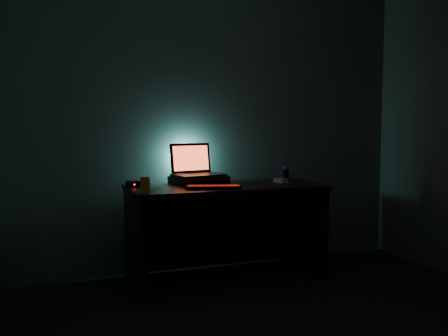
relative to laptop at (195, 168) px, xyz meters
name	(u,v)px	position (x,y,z in m)	size (l,w,h in m)	color
room	(347,117)	(0.19, -1.80, 0.38)	(3.50, 4.00, 2.50)	black
desk	(223,216)	(0.19, -0.13, -0.38)	(1.50, 0.70, 0.75)	black
riser	(199,180)	(0.01, -0.05, -0.09)	(0.40, 0.30, 0.06)	black
laptop	(195,168)	(0.00, 0.00, 0.00)	(0.43, 0.36, 0.26)	black
keyboard	(213,187)	(0.02, -0.38, -0.11)	(0.42, 0.24, 0.02)	black
mousepad	(281,183)	(0.64, -0.23, -0.12)	(0.22, 0.20, 0.00)	navy
mouse	(281,180)	(0.64, -0.23, -0.10)	(0.07, 0.11, 0.03)	#A0A0A6
pen_cup	(285,175)	(0.76, -0.07, -0.07)	(0.07, 0.07, 0.09)	black
juice_glass	(145,185)	(-0.49, -0.43, -0.06)	(0.06, 0.06, 0.11)	#FF980D
router	(135,184)	(-0.49, -0.06, -0.10)	(0.16, 0.15, 0.05)	black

